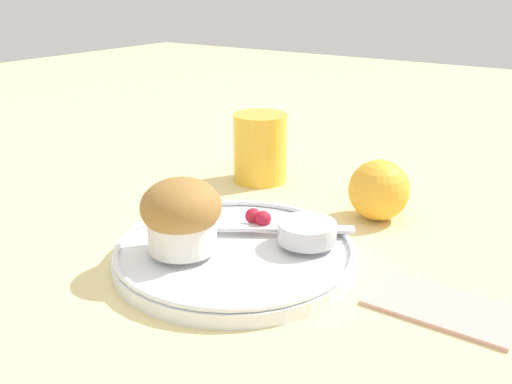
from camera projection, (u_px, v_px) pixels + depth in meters
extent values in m
plane|color=beige|center=(248.00, 253.00, 0.59)|extent=(3.00, 3.00, 0.00)
cylinder|color=white|center=(234.00, 255.00, 0.57)|extent=(0.24, 0.24, 0.01)
torus|color=white|center=(234.00, 246.00, 0.56)|extent=(0.24, 0.24, 0.01)
cylinder|color=silver|center=(182.00, 231.00, 0.55)|extent=(0.07, 0.07, 0.04)
ellipsoid|color=olive|center=(181.00, 207.00, 0.54)|extent=(0.08, 0.08, 0.05)
cylinder|color=silver|center=(307.00, 232.00, 0.57)|extent=(0.06, 0.06, 0.02)
cylinder|color=silver|center=(307.00, 224.00, 0.56)|extent=(0.05, 0.05, 0.00)
sphere|color=#B7192D|center=(253.00, 216.00, 0.61)|extent=(0.02, 0.02, 0.02)
sphere|color=#B7192D|center=(266.00, 220.00, 0.60)|extent=(0.02, 0.02, 0.02)
cube|color=silver|center=(265.00, 228.00, 0.59)|extent=(0.17, 0.11, 0.00)
sphere|color=#F4A82D|center=(379.00, 190.00, 0.66)|extent=(0.07, 0.07, 0.07)
cylinder|color=gold|center=(260.00, 148.00, 0.78)|extent=(0.07, 0.07, 0.09)
cube|color=#D19E93|center=(442.00, 305.00, 0.49)|extent=(0.12, 0.07, 0.01)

